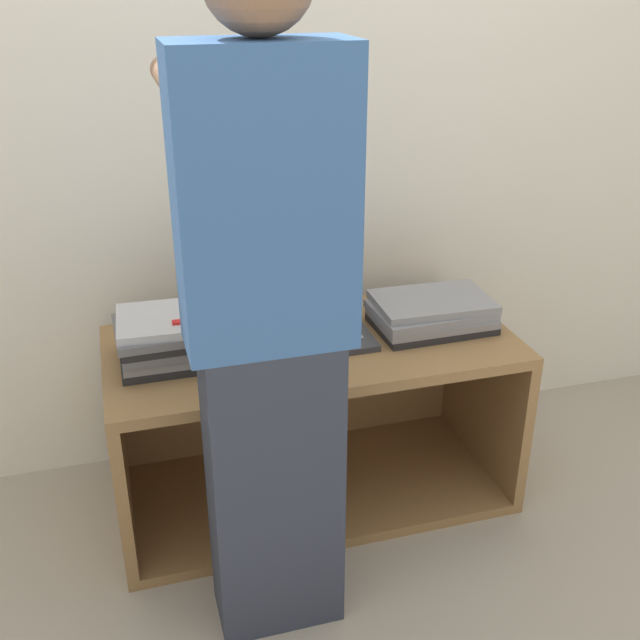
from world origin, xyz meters
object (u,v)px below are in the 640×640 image
object	(u,v)px
laptop_stack_right	(431,313)
person	(268,324)
laptop_open	(308,320)
laptop_stack_left	(183,337)

from	to	relation	value
laptop_stack_right	person	world-z (taller)	person
laptop_open	laptop_stack_right	size ratio (longest dim) A/B	0.96
laptop_open	laptop_stack_left	world-z (taller)	laptop_open
laptop_open	person	world-z (taller)	person
laptop_stack_left	person	distance (m)	0.56
laptop_open	laptop_stack_right	bearing A→B (deg)	-6.90
laptop_open	person	size ratio (longest dim) A/B	0.21
laptop_stack_left	laptop_stack_right	bearing A→B (deg)	-0.18
laptop_stack_right	person	bearing A→B (deg)	-143.95
laptop_open	laptop_stack_left	size ratio (longest dim) A/B	0.95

